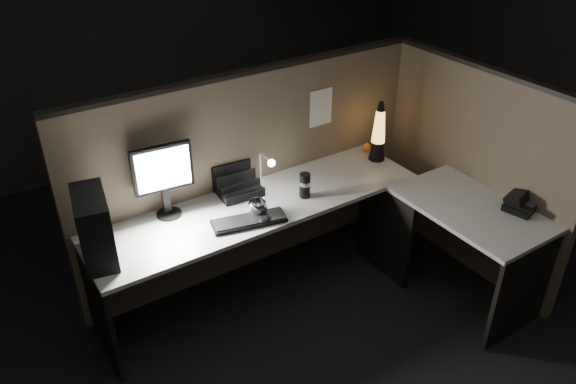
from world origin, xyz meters
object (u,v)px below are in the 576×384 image
keyboard (249,221)px  monitor (163,174)px  pc_tower (94,228)px  desk_phone (520,202)px  lava_lamp (378,136)px

keyboard → monitor: bearing=149.6°
pc_tower → desk_phone: pc_tower is taller
keyboard → lava_lamp: lava_lamp is taller
monitor → desk_phone: bearing=-26.0°
pc_tower → lava_lamp: 2.12m
pc_tower → monitor: (0.50, 0.20, 0.09)m
pc_tower → desk_phone: (2.44, -0.99, -0.16)m
keyboard → desk_phone: 1.76m
monitor → keyboard: size_ratio=1.04×
pc_tower → lava_lamp: lava_lamp is taller
keyboard → pc_tower: bearing=-177.0°
monitor → desk_phone: size_ratio=2.02×
monitor → keyboard: 0.60m
keyboard → desk_phone: bearing=-14.5°
lava_lamp → desk_phone: lava_lamp is taller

